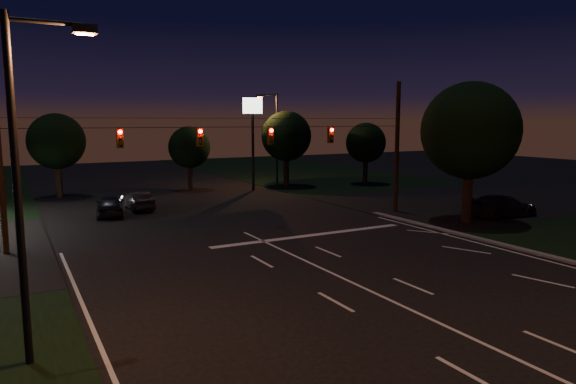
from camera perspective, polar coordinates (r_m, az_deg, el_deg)
ground at (r=18.23m, az=13.74°, el=-12.73°), size 140.00×140.00×0.00m
cross_street_right at (r=43.06m, az=19.06°, el=-1.00°), size 20.00×16.00×0.02m
stop_bar at (r=28.82m, az=2.64°, el=-4.82°), size 12.00×0.50×0.01m
utility_pole_right at (r=36.82m, az=11.81°, el=-2.19°), size 0.30×0.30×9.00m
utility_pole_left at (r=28.21m, az=-28.79°, el=-6.10°), size 0.28×0.28×8.00m
signal_span at (r=29.84m, az=-5.75°, el=6.24°), size 24.00×0.40×1.56m
pole_sign_right at (r=46.82m, az=-3.94°, el=7.76°), size 1.80×0.30×8.40m
street_light_left at (r=14.53m, az=-27.00°, el=2.65°), size 2.20×0.35×9.00m
street_light_right_far at (r=50.05m, az=-1.51°, el=6.65°), size 2.20×0.35×9.00m
tree_right_near at (r=33.88m, az=19.41°, el=6.33°), size 6.00×6.00×8.76m
tree_far_b at (r=46.79m, az=-24.31°, el=5.09°), size 4.60×4.60×6.98m
tree_far_c at (r=47.96m, az=-10.92°, el=4.85°), size 3.80×3.80×5.86m
tree_far_d at (r=49.66m, az=-0.24°, el=6.16°), size 4.80×4.80×7.30m
tree_far_e at (r=52.33m, az=8.58°, el=5.38°), size 4.00×4.00×6.18m
car_oncoming_a at (r=36.41m, az=-19.18°, el=-1.43°), size 2.42×4.46×1.44m
car_oncoming_b at (r=38.38m, az=-16.33°, el=-0.94°), size 1.58×4.05×1.32m
car_cross at (r=36.90m, az=22.67°, el=-1.43°), size 5.28×2.39×1.50m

